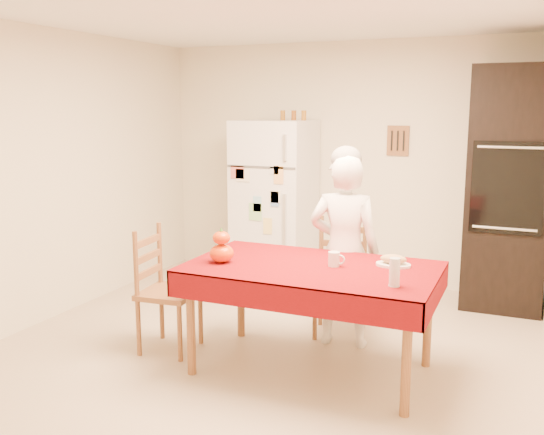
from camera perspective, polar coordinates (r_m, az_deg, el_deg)
The scene contains 17 objects.
floor at distance 4.68m, azimuth -1.50°, elevation -12.72°, with size 4.50×4.50×0.00m, color tan.
room_shell at distance 4.32m, azimuth -1.58°, elevation 7.51°, with size 4.02×4.52×2.51m.
refrigerator at distance 6.37m, azimuth 0.26°, elevation 1.47°, with size 0.75×0.74×1.70m.
oven_cabinet at distance 5.88m, azimuth 21.36°, elevation 2.48°, with size 0.70×0.62×2.20m.
dining_table at distance 4.20m, azimuth 3.76°, elevation -5.47°, with size 1.70×1.00×0.76m.
chair_far at distance 5.00m, azimuth 6.52°, elevation -5.10°, with size 0.49×0.47×0.95m.
chair_left at distance 4.69m, azimuth -10.35°, elevation -6.25°, with size 0.44×0.46×0.95m.
seated_woman at distance 4.68m, azimuth 6.81°, elevation -3.15°, with size 0.55×0.36×1.49m, color white.
coffee_mug at distance 4.17m, azimuth 5.85°, elevation -3.91°, with size 0.08×0.08×0.10m, color silver.
pumpkin_lower at distance 4.27m, azimuth -4.76°, elevation -3.37°, with size 0.17×0.17×0.13m, color #E36505.
pumpkin_upper at distance 4.24m, azimuth -4.79°, elevation -1.92°, with size 0.12×0.12×0.09m, color red.
wine_glass at distance 3.76m, azimuth 11.46°, elevation -5.07°, with size 0.07×0.07×0.18m, color silver.
bread_plate at distance 4.24m, azimuth 11.34°, elevation -4.38°, with size 0.24×0.24×0.02m, color silver.
bread_loaf at distance 4.23m, azimuth 11.36°, elevation -3.85°, with size 0.18×0.10×0.06m, color #9D714D.
spice_jar_left at distance 6.31m, azimuth 1.02°, elevation 9.60°, with size 0.05×0.05×0.10m, color #8E5919.
spice_jar_mid at distance 6.26m, azimuth 2.07°, elevation 9.59°, with size 0.05×0.05×0.10m, color brown.
spice_jar_right at distance 6.23m, azimuth 3.01°, elevation 9.57°, with size 0.05×0.05×0.10m, color #99621B.
Camera 1 is at (1.82, -3.91, 1.84)m, focal length 40.00 mm.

